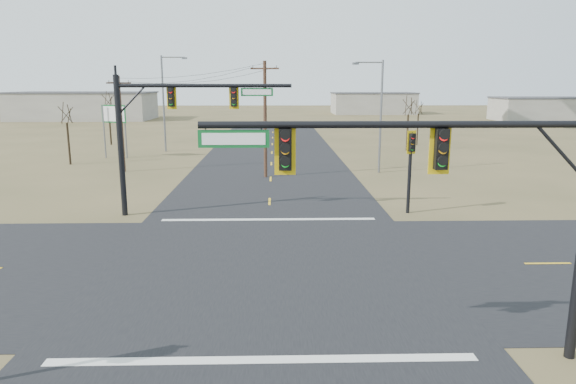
{
  "coord_description": "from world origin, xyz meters",
  "views": [
    {
      "loc": [
        0.41,
        -20.47,
        7.55
      ],
      "look_at": [
        0.93,
        1.0,
        2.99
      ],
      "focal_mm": 32.0,
      "sensor_mm": 36.0,
      "label": 1
    }
  ],
  "objects_px": {
    "mast_arm_far": "(168,116)",
    "streetlight_a": "(379,111)",
    "bare_tree_b": "(108,100)",
    "bare_tree_a": "(66,113)",
    "streetlight_c": "(165,98)",
    "utility_pole_near": "(265,118)",
    "pedestal_signal_ne": "(411,155)",
    "highway_sign": "(114,120)",
    "utility_pole_far": "(121,122)",
    "bare_tree_c": "(409,105)",
    "mast_arm_near": "(451,176)",
    "bare_tree_d": "(419,107)"
  },
  "relations": [
    {
      "from": "pedestal_signal_ne",
      "to": "bare_tree_b",
      "type": "bearing_deg",
      "value": 112.54
    },
    {
      "from": "streetlight_c",
      "to": "bare_tree_a",
      "type": "distance_m",
      "value": 11.89
    },
    {
      "from": "highway_sign",
      "to": "streetlight_a",
      "type": "bearing_deg",
      "value": 0.74
    },
    {
      "from": "mast_arm_near",
      "to": "pedestal_signal_ne",
      "type": "distance_m",
      "value": 16.73
    },
    {
      "from": "pedestal_signal_ne",
      "to": "utility_pole_near",
      "type": "height_order",
      "value": "utility_pole_near"
    },
    {
      "from": "bare_tree_c",
      "to": "streetlight_a",
      "type": "bearing_deg",
      "value": -113.49
    },
    {
      "from": "mast_arm_far",
      "to": "streetlight_a",
      "type": "bearing_deg",
      "value": 49.25
    },
    {
      "from": "streetlight_c",
      "to": "bare_tree_c",
      "type": "xyz_separation_m",
      "value": [
        27.14,
        -0.12,
        -0.78
      ]
    },
    {
      "from": "mast_arm_far",
      "to": "streetlight_a",
      "type": "height_order",
      "value": "streetlight_a"
    },
    {
      "from": "utility_pole_far",
      "to": "streetlight_c",
      "type": "height_order",
      "value": "streetlight_c"
    },
    {
      "from": "mast_arm_far",
      "to": "bare_tree_c",
      "type": "height_order",
      "value": "mast_arm_far"
    },
    {
      "from": "bare_tree_c",
      "to": "bare_tree_a",
      "type": "bearing_deg",
      "value": -165.06
    },
    {
      "from": "pedestal_signal_ne",
      "to": "highway_sign",
      "type": "height_order",
      "value": "highway_sign"
    },
    {
      "from": "bare_tree_a",
      "to": "bare_tree_d",
      "type": "relative_size",
      "value": 1.05
    },
    {
      "from": "streetlight_c",
      "to": "bare_tree_c",
      "type": "height_order",
      "value": "streetlight_c"
    },
    {
      "from": "streetlight_a",
      "to": "bare_tree_b",
      "type": "height_order",
      "value": "streetlight_a"
    },
    {
      "from": "bare_tree_c",
      "to": "bare_tree_d",
      "type": "bearing_deg",
      "value": 64.05
    },
    {
      "from": "mast_arm_near",
      "to": "bare_tree_c",
      "type": "relative_size",
      "value": 1.58
    },
    {
      "from": "mast_arm_far",
      "to": "highway_sign",
      "type": "height_order",
      "value": "mast_arm_far"
    },
    {
      "from": "highway_sign",
      "to": "streetlight_c",
      "type": "bearing_deg",
      "value": 71.68
    },
    {
      "from": "bare_tree_c",
      "to": "mast_arm_far",
      "type": "bearing_deg",
      "value": -126.3
    },
    {
      "from": "bare_tree_b",
      "to": "mast_arm_near",
      "type": "bearing_deg",
      "value": -64.03
    },
    {
      "from": "mast_arm_near",
      "to": "bare_tree_d",
      "type": "relative_size",
      "value": 1.78
    },
    {
      "from": "bare_tree_a",
      "to": "bare_tree_c",
      "type": "relative_size",
      "value": 0.94
    },
    {
      "from": "mast_arm_far",
      "to": "bare_tree_a",
      "type": "xyz_separation_m",
      "value": [
        -13.45,
        19.39,
        -0.87
      ]
    },
    {
      "from": "utility_pole_far",
      "to": "mast_arm_far",
      "type": "bearing_deg",
      "value": -64.81
    },
    {
      "from": "utility_pole_far",
      "to": "streetlight_a",
      "type": "relative_size",
      "value": 0.87
    },
    {
      "from": "mast_arm_near",
      "to": "mast_arm_far",
      "type": "distance_m",
      "value": 19.44
    },
    {
      "from": "streetlight_a",
      "to": "streetlight_c",
      "type": "distance_m",
      "value": 25.44
    },
    {
      "from": "mast_arm_near",
      "to": "bare_tree_c",
      "type": "xyz_separation_m",
      "value": [
        10.42,
        44.89,
        -0.06
      ]
    },
    {
      "from": "bare_tree_a",
      "to": "bare_tree_d",
      "type": "bearing_deg",
      "value": 21.56
    },
    {
      "from": "streetlight_a",
      "to": "mast_arm_far",
      "type": "bearing_deg",
      "value": -155.18
    },
    {
      "from": "utility_pole_far",
      "to": "bare_tree_d",
      "type": "distance_m",
      "value": 36.11
    },
    {
      "from": "bare_tree_d",
      "to": "bare_tree_a",
      "type": "bearing_deg",
      "value": -158.44
    },
    {
      "from": "utility_pole_near",
      "to": "highway_sign",
      "type": "xyz_separation_m",
      "value": [
        -15.58,
        11.43,
        -0.96
      ]
    },
    {
      "from": "bare_tree_a",
      "to": "streetlight_a",
      "type": "bearing_deg",
      "value": -10.46
    },
    {
      "from": "utility_pole_far",
      "to": "bare_tree_b",
      "type": "relative_size",
      "value": 1.18
    },
    {
      "from": "mast_arm_far",
      "to": "utility_pole_near",
      "type": "relative_size",
      "value": 1.07
    },
    {
      "from": "mast_arm_far",
      "to": "bare_tree_c",
      "type": "relative_size",
      "value": 1.51
    },
    {
      "from": "streetlight_a",
      "to": "bare_tree_b",
      "type": "distance_m",
      "value": 36.06
    },
    {
      "from": "bare_tree_a",
      "to": "bare_tree_c",
      "type": "xyz_separation_m",
      "value": [
        34.45,
        9.19,
        0.27
      ]
    },
    {
      "from": "streetlight_c",
      "to": "utility_pole_near",
      "type": "bearing_deg",
      "value": -61.87
    },
    {
      "from": "utility_pole_near",
      "to": "utility_pole_far",
      "type": "relative_size",
      "value": 1.14
    },
    {
      "from": "mast_arm_near",
      "to": "streetlight_a",
      "type": "xyz_separation_m",
      "value": [
        4.16,
        30.49,
        0.11
      ]
    },
    {
      "from": "utility_pole_far",
      "to": "bare_tree_b",
      "type": "height_order",
      "value": "utility_pole_far"
    },
    {
      "from": "mast_arm_near",
      "to": "bare_tree_c",
      "type": "height_order",
      "value": "mast_arm_near"
    },
    {
      "from": "mast_arm_near",
      "to": "bare_tree_d",
      "type": "distance_m",
      "value": 52.03
    },
    {
      "from": "pedestal_signal_ne",
      "to": "streetlight_c",
      "type": "height_order",
      "value": "streetlight_c"
    },
    {
      "from": "utility_pole_far",
      "to": "pedestal_signal_ne",
      "type": "bearing_deg",
      "value": -35.91
    },
    {
      "from": "pedestal_signal_ne",
      "to": "streetlight_a",
      "type": "distance_m",
      "value": 14.32
    }
  ]
}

